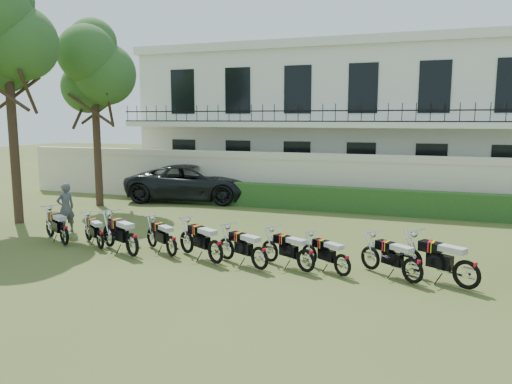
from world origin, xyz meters
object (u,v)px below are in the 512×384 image
Objects in this scene: motorcycle_1 at (100,235)px; motorcycle_7 at (343,260)px; suv at (193,183)px; motorcycle_8 at (413,264)px; motorcycle_6 at (306,255)px; motorcycle_9 at (467,268)px; motorcycle_0 at (64,230)px; inspector at (66,208)px; tree_west_mid at (7,34)px; motorcycle_2 at (132,239)px; motorcycle_4 at (215,246)px; motorcycle_3 at (171,241)px; tree_west_near at (94,67)px; motorcycle_5 at (260,252)px.

motorcycle_1 reaches higher than motorcycle_7.
motorcycle_8 is at bearing -141.86° from suv.
motorcycle_6 is 1.14× the size of motorcycle_7.
motorcycle_1 is at bearing 119.11° from motorcycle_9.
suv is (-1.47, 8.75, 0.39)m from motorcycle_1.
inspector is at bearing 69.27° from motorcycle_0.
motorcycle_8 is (8.67, -0.10, 0.04)m from motorcycle_1.
tree_west_mid is 5.12× the size of motorcycle_0.
motorcycle_2 reaches higher than motorcycle_4.
tree_west_mid is at bearing 107.67° from motorcycle_3.
motorcycle_0 is 1.03× the size of inspector.
tree_west_near is 5.04× the size of motorcycle_3.
tree_west_near is 12.81m from motorcycle_5.
motorcycle_6 is 2.51m from motorcycle_8.
motorcycle_2 is 1.27× the size of motorcycle_7.
motorcycle_3 is at bearing -41.26° from tree_west_near.
inspector is at bearing 106.00° from motorcycle_6.
tree_west_mid is at bearing 91.68° from motorcycle_0.
motorcycle_2 is at bearing -47.45° from tree_west_near.
motorcycle_8 is at bearing -9.13° from tree_west_mid.
motorcycle_2 is 3.67m from motorcycle_5.
tree_west_near reaches higher than motorcycle_5.
motorcycle_0 is at bearing -61.32° from tree_west_near.
suv is at bearing 57.06° from motorcycle_3.
motorcycle_9 is (2.75, 0.01, 0.09)m from motorcycle_7.
suv is at bearing 61.85° from motorcycle_5.
motorcycle_8 is at bearing -57.44° from motorcycle_3.
tree_west_mid reaches higher than motorcycle_6.
motorcycle_0 is 1.28m from motorcycle_1.
tree_west_near reaches higher than motorcycle_8.
motorcycle_9 reaches higher than motorcycle_6.
motorcycle_7 is 0.93× the size of motorcycle_8.
tree_west_mid is 9.28m from motorcycle_2.
motorcycle_1 is 0.78× the size of motorcycle_2.
motorcycle_4 is at bearing -160.46° from suv.
motorcycle_5 is at bearing 129.47° from motorcycle_7.
motorcycle_4 is 1.07× the size of inspector.
motorcycle_4 is at bearing -14.78° from tree_west_mid.
tree_west_near is 10.35m from motorcycle_2.
motorcycle_1 is 0.93× the size of motorcycle_3.
suv is (-8.54, 8.87, 0.40)m from motorcycle_7.
motorcycle_5 reaches higher than motorcycle_3.
motorcycle_3 is 1.06× the size of motorcycle_7.
motorcycle_5 reaches higher than motorcycle_1.
motorcycle_1 is 0.24× the size of suv.
tree_west_near reaches higher than inspector.
tree_west_mid is 4.75× the size of motorcycle_9.
motorcycle_4 reaches higher than motorcycle_5.
motorcycle_9 is (3.66, 0.00, 0.07)m from motorcycle_6.
motorcycle_8 is 1.15m from motorcycle_9.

